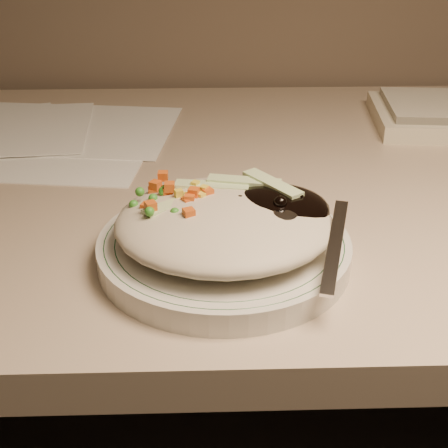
{
  "coord_description": "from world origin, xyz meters",
  "views": [
    {
      "loc": [
        -0.12,
        0.69,
        1.04
      ],
      "look_at": [
        -0.11,
        1.18,
        0.78
      ],
      "focal_mm": 50.0,
      "sensor_mm": 36.0,
      "label": 1
    }
  ],
  "objects": [
    {
      "name": "desk",
      "position": [
        0.0,
        1.38,
        0.54
      ],
      "size": [
        1.4,
        0.7,
        0.74
      ],
      "color": "tan",
      "rests_on": "ground"
    },
    {
      "name": "plate_rim",
      "position": [
        -0.11,
        1.18,
        0.76
      ],
      "size": [
        0.22,
        0.22,
        0.0
      ],
      "color": "#144723",
      "rests_on": "plate"
    },
    {
      "name": "papers",
      "position": [
        -0.4,
        1.5,
        0.74
      ],
      "size": [
        0.49,
        0.32,
        0.0
      ],
      "color": "white",
      "rests_on": "desk"
    },
    {
      "name": "plate",
      "position": [
        -0.11,
        1.18,
        0.75
      ],
      "size": [
        0.23,
        0.23,
        0.02
      ],
      "primitive_type": "cylinder",
      "color": "silver",
      "rests_on": "desk"
    },
    {
      "name": "meal",
      "position": [
        -0.1,
        1.18,
        0.78
      ],
      "size": [
        0.21,
        0.19,
        0.05
      ],
      "color": "#B8AC95",
      "rests_on": "plate"
    }
  ]
}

